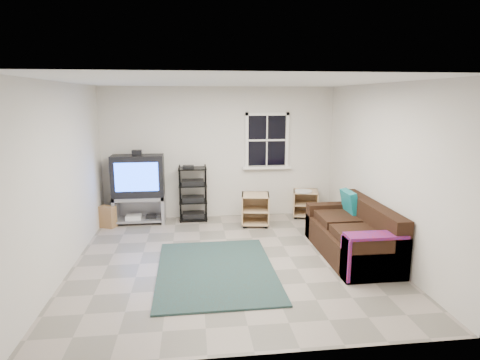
{
  "coord_description": "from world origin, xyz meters",
  "views": [
    {
      "loc": [
        -0.55,
        -5.63,
        2.39
      ],
      "look_at": [
        0.18,
        0.4,
        1.14
      ],
      "focal_mm": 30.0,
      "sensor_mm": 36.0,
      "label": 1
    }
  ],
  "objects": [
    {
      "name": "paper_bag",
      "position": [
        -2.15,
        1.81,
        0.2
      ],
      "size": [
        0.34,
        0.28,
        0.41
      ],
      "primitive_type": "cube",
      "rotation": [
        0.0,
        0.0,
        -0.42
      ],
      "color": "#9B7445",
      "rests_on": "ground"
    },
    {
      "name": "side_table_left",
      "position": [
        0.63,
        1.65,
        0.32
      ],
      "size": [
        0.58,
        0.58,
        0.6
      ],
      "rotation": [
        0.0,
        0.0,
        -0.15
      ],
      "color": "tan",
      "rests_on": "ground"
    },
    {
      "name": "side_table_right",
      "position": [
        1.72,
        2.06,
        0.32
      ],
      "size": [
        0.59,
        0.59,
        0.57
      ],
      "rotation": [
        0.0,
        0.0,
        -0.24
      ],
      "color": "tan",
      "rests_on": "ground"
    },
    {
      "name": "shag_rug",
      "position": [
        -0.25,
        -0.39,
        0.01
      ],
      "size": [
        1.64,
        2.24,
        0.03
      ],
      "primitive_type": "cube",
      "rotation": [
        0.0,
        0.0,
        0.01
      ],
      "color": "#2F1E15",
      "rests_on": "ground"
    },
    {
      "name": "av_rack",
      "position": [
        -0.55,
        2.08,
        0.47
      ],
      "size": [
        0.54,
        0.4,
        1.09
      ],
      "color": "black",
      "rests_on": "ground"
    },
    {
      "name": "sofa",
      "position": [
        1.88,
        -0.05,
        0.32
      ],
      "size": [
        0.87,
        1.96,
        0.9
      ],
      "color": "black",
      "rests_on": "ground"
    },
    {
      "name": "room",
      "position": [
        0.95,
        2.27,
        1.48
      ],
      "size": [
        4.6,
        4.62,
        4.6
      ],
      "color": "gray",
      "rests_on": "ground"
    },
    {
      "name": "tv_unit",
      "position": [
        -1.58,
        2.04,
        0.78
      ],
      "size": [
        0.97,
        0.48,
        1.42
      ],
      "color": "gray",
      "rests_on": "ground"
    }
  ]
}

